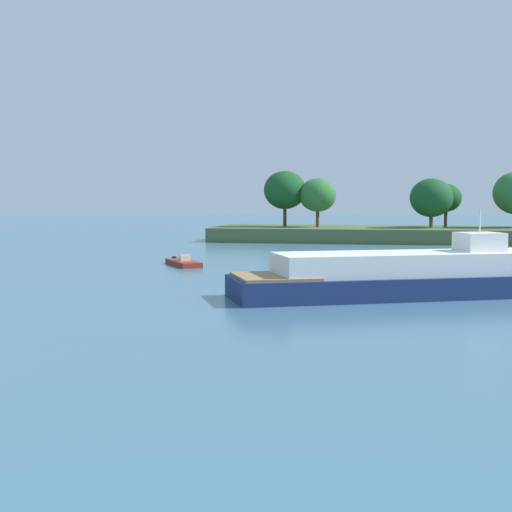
% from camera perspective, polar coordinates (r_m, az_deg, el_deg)
% --- Properties ---
extents(treeline_island, '(51.02, 14.11, 8.88)m').
position_cam_1_polar(treeline_island, '(97.64, 12.61, 2.73)').
color(treeline_island, '#4C6038').
rests_on(treeline_island, ground).
extents(white_riverboat, '(23.95, 13.98, 5.06)m').
position_cam_1_polar(white_riverboat, '(45.75, 13.04, -1.40)').
color(white_riverboat, navy).
rests_on(white_riverboat, ground).
extents(fishing_skiff, '(3.57, 6.06, 0.88)m').
position_cam_1_polar(fishing_skiff, '(61.20, 15.76, -0.87)').
color(fishing_skiff, navy).
rests_on(fishing_skiff, ground).
extents(small_motorboat, '(4.24, 5.36, 0.92)m').
position_cam_1_polar(small_motorboat, '(63.36, -5.46, -0.51)').
color(small_motorboat, maroon).
rests_on(small_motorboat, ground).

